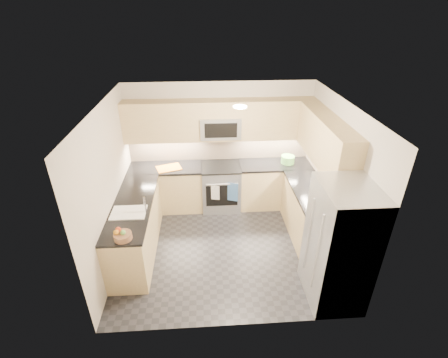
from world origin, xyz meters
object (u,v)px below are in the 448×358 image
(gas_range, at_px, (221,187))
(utensil_bowl, at_px, (288,160))
(microwave, at_px, (220,127))
(cutting_board, at_px, (169,168))
(fruit_basket, at_px, (123,236))
(refrigerator, at_px, (339,245))

(gas_range, relative_size, utensil_bowl, 3.46)
(microwave, distance_m, cutting_board, 1.27)
(gas_range, xyz_separation_m, cutting_board, (-1.01, -0.04, 0.49))
(fruit_basket, bearing_deg, gas_range, 55.75)
(microwave, bearing_deg, gas_range, -90.00)
(microwave, xyz_separation_m, refrigerator, (1.45, -2.55, -0.80))
(refrigerator, xyz_separation_m, fruit_basket, (-2.91, 0.28, 0.08))
(gas_range, distance_m, utensil_bowl, 1.45)
(refrigerator, bearing_deg, cutting_board, 135.93)
(cutting_board, bearing_deg, fruit_basket, -102.00)
(gas_range, bearing_deg, microwave, 90.00)
(cutting_board, bearing_deg, gas_range, 2.40)
(gas_range, distance_m, cutting_board, 1.13)
(gas_range, height_order, utensil_bowl, utensil_bowl)
(refrigerator, xyz_separation_m, cutting_board, (-2.46, 2.38, 0.05))
(microwave, xyz_separation_m, cutting_board, (-1.01, -0.17, -0.75))
(utensil_bowl, height_order, fruit_basket, utensil_bowl)
(gas_range, relative_size, microwave, 1.20)
(cutting_board, bearing_deg, utensil_bowl, 1.91)
(microwave, distance_m, refrigerator, 3.04)
(microwave, height_order, utensil_bowl, microwave)
(gas_range, distance_m, microwave, 1.25)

